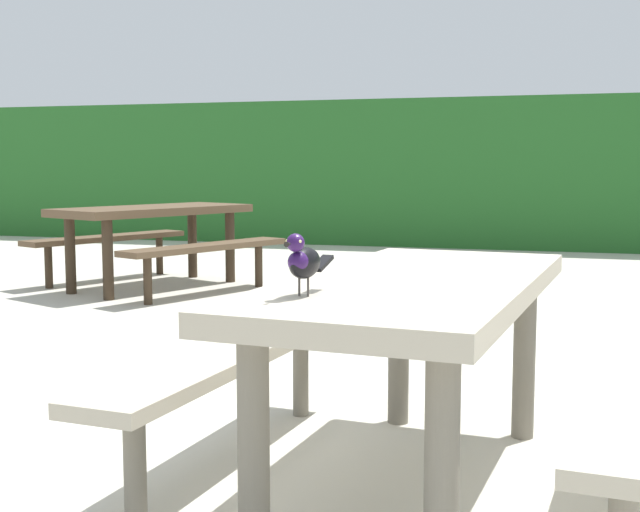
# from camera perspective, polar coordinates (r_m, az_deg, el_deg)

# --- Properties ---
(ground_plane) EXTENTS (60.00, 60.00, 0.00)m
(ground_plane) POSITION_cam_1_polar(r_m,az_deg,el_deg) (3.26, 7.14, -13.86)
(ground_plane) COLOR beige
(hedge_wall) EXTENTS (28.00, 2.14, 2.00)m
(hedge_wall) POSITION_cam_1_polar(r_m,az_deg,el_deg) (12.31, 14.62, 5.45)
(hedge_wall) COLOR #235B23
(hedge_wall) RESTS_ON ground
(picnic_table_foreground) EXTENTS (1.82, 1.86, 0.74)m
(picnic_table_foreground) POSITION_cam_1_polar(r_m,az_deg,el_deg) (2.89, 6.46, -5.00)
(picnic_table_foreground) COLOR #B2A893
(picnic_table_foreground) RESTS_ON ground
(bird_grackle) EXTENTS (0.09, 0.29, 0.18)m
(bird_grackle) POSITION_cam_1_polar(r_m,az_deg,el_deg) (2.40, -1.15, -0.33)
(bird_grackle) COLOR black
(bird_grackle) RESTS_ON picnic_table_foreground
(picnic_table_mid_right) EXTENTS (2.21, 2.23, 0.74)m
(picnic_table_mid_right) POSITION_cam_1_polar(r_m,az_deg,el_deg) (7.79, -11.19, 1.95)
(picnic_table_mid_right) COLOR brown
(picnic_table_mid_right) RESTS_ON ground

